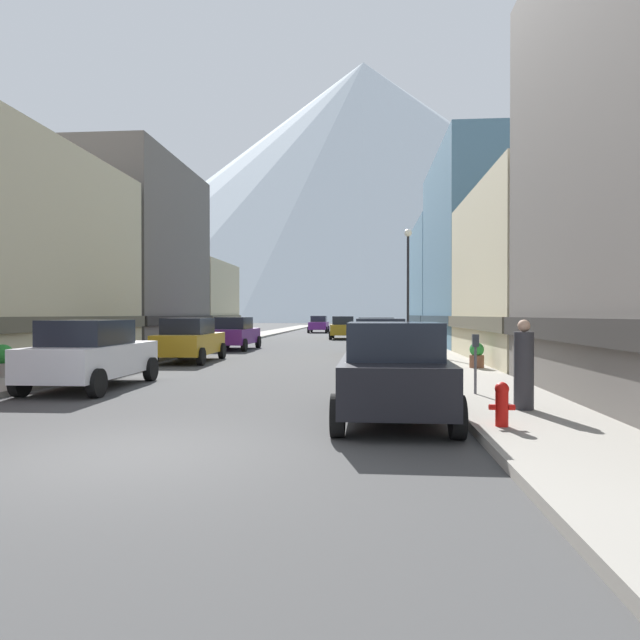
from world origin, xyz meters
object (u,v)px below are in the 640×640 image
Objects in this scene: car_right_1 at (380,344)px; pedestrian_0 at (524,368)px; car_right_0 at (393,370)px; car_driving_0 at (319,324)px; car_driving_1 at (343,327)px; potted_plant_2 at (477,355)px; fire_hydrant_near at (502,403)px; streetlamp_right at (408,271)px; car_left_0 at (91,354)px; car_left_2 at (235,333)px; car_right_2 at (376,336)px; potted_plant_0 at (3,360)px; car_left_1 at (190,340)px; parking_meter_near at (475,355)px; potted_plant_1 at (89,347)px.

pedestrian_0 is at bearing -74.57° from car_right_1.
car_right_0 is 9.26m from car_right_1.
car_driving_1 is (3.20, -15.11, 0.00)m from car_driving_0.
car_driving_1 is at bearing 102.17° from potted_plant_2.
pedestrian_0 is at bearing 64.38° from fire_hydrant_near.
streetlamp_right is at bearing -77.54° from car_driving_1.
streetlamp_right reaches higher than potted_plant_2.
car_left_0 is 5.24× the size of potted_plant_2.
streetlamp_right is at bearing -18.31° from car_left_2.
fire_hydrant_near is at bearing -89.68° from streetlamp_right.
car_right_2 is 15.74m from potted_plant_0.
car_right_1 and car_driving_0 have the same top height.
car_left_1 is at bearing -89.98° from car_left_2.
potted_plant_0 is 14.50m from potted_plant_2.
pedestrian_0 is (2.45, 0.39, 0.02)m from car_right_0.
car_right_1 is 6.96m from car_right_2.
car_right_1 is 1.00× the size of car_right_2.
car_right_1 is 1.00× the size of car_driving_1.
car_left_2 is at bearing 117.53° from pedestrian_0.
fire_hydrant_near is at bearing -98.94° from potted_plant_2.
car_right_0 is (7.60, -3.65, 0.00)m from car_left_0.
car_left_0 is 6.27× the size of fire_hydrant_near.
car_left_1 is at bearing 131.45° from pedestrian_0.
pedestrian_0 reaches higher than potted_plant_0.
car_right_0 is (7.60, -19.67, 0.00)m from car_left_2.
car_right_2 is at bearing 98.02° from parking_meter_near.
fire_hydrant_near is 18.26m from streetlamp_right.
car_right_2 is 16.03m from pedestrian_0.
car_right_2 is at bearing -82.79° from car_driving_1.
potted_plant_0 is at bearing 156.12° from car_right_0.
car_right_0 is at bearing -95.32° from streetlamp_right.
car_left_1 and car_left_2 have the same top height.
streetlamp_right reaches higher than car_left_2.
fire_hydrant_near is at bearing -28.04° from car_left_0.
potted_plant_1 is at bearing -147.87° from car_left_1.
car_left_2 reaches higher than potted_plant_2.
car_right_2 is at bearing -24.40° from car_left_2.
streetlamp_right is at bearing 78.14° from car_right_1.
car_right_2 is (-0.00, 6.96, 0.00)m from car_right_1.
car_left_1 is at bearing 161.78° from car_right_1.
fire_hydrant_near is 0.53× the size of parking_meter_near.
potted_plant_0 is at bearing -90.00° from potted_plant_1.
car_left_1 reaches higher than potted_plant_1.
car_driving_1 reaches higher than potted_plant_1.
potted_plant_2 is at bearing -67.30° from car_right_2.
car_driving_0 is (2.20, 45.08, 0.00)m from car_left_0.
car_left_0 is at bearing -155.47° from potted_plant_2.
potted_plant_1 is (-10.80, 9.76, -0.20)m from car_right_0.
car_left_2 is (-0.00, 7.91, 0.00)m from car_left_1.
car_right_0 is 2.64× the size of pedestrian_0.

